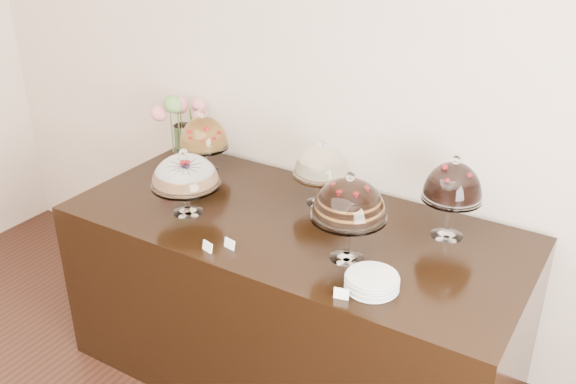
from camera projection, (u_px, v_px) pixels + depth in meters
The scene contains 12 objects.
wall_back at pixel (332, 68), 3.25m from camera, with size 5.00×0.04×3.00m, color beige.
display_counter at pixel (293, 300), 3.24m from camera, with size 2.20×1.00×0.90m, color black.
cake_stand_sugar_sponge at pixel (185, 173), 3.04m from camera, with size 0.33×0.33×0.33m.
cake_stand_choco_layer at pixel (349, 202), 2.64m from camera, with size 0.32×0.32×0.40m.
cake_stand_cheesecake at pixel (322, 164), 3.14m from camera, with size 0.29×0.29×0.33m.
cake_stand_dark_choco at pixel (453, 185), 2.82m from camera, with size 0.27×0.27×0.39m.
cake_stand_fruit_tart at pixel (204, 135), 3.50m from camera, with size 0.27×0.27×0.35m.
flower_vase at pixel (181, 121), 3.65m from camera, with size 0.31×0.30×0.40m.
plate_stack at pixel (372, 282), 2.54m from camera, with size 0.21×0.21×0.06m.
price_card_left at pixel (207, 247), 2.80m from camera, with size 0.06×0.01×0.04m, color white.
price_card_right at pixel (341, 294), 2.48m from camera, with size 0.06×0.01×0.04m, color white.
price_card_extra at pixel (230, 244), 2.82m from camera, with size 0.06×0.01×0.04m, color white.
Camera 1 is at (1.48, 0.16, 2.37)m, focal length 40.00 mm.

